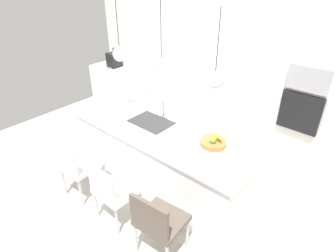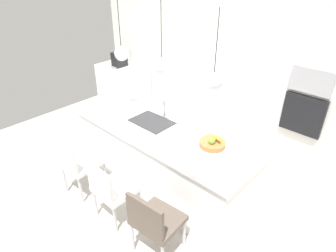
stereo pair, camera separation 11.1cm
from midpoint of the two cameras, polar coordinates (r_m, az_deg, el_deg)
The scene contains 16 objects.
floor at distance 4.25m, azimuth -0.24°, elevation -11.21°, with size 6.60×6.60×0.00m, color #BCB7AD.
back_wall at distance 4.78m, azimuth 13.62°, elevation 10.90°, with size 6.00×0.10×2.60m, color silver.
kitchen_island at distance 3.95m, azimuth -0.26°, elevation -6.04°, with size 2.60×0.97×0.94m.
sink_basin at distance 3.81m, azimuth -2.39°, elevation 0.78°, with size 0.56×0.40×0.02m, color #2D2D30.
faucet at distance 3.88m, azimuth -0.21°, elevation 3.81°, with size 0.02×0.17×0.22m.
fruit_bowl at distance 3.34m, azimuth 9.75°, elevation -3.32°, with size 0.31×0.31×0.15m.
side_counter at distance 6.30m, azimuth -8.33°, elevation 7.66°, with size 1.10×0.60×0.88m, color white.
coffee_machine at distance 6.14m, azimuth -9.07°, elevation 13.00°, with size 0.20×0.35×0.38m.
microwave at distance 4.26m, azimuth 27.27°, elevation 7.97°, with size 0.54×0.08×0.34m, color #9E9EA3.
oven at distance 4.44m, azimuth 25.80°, elevation 2.02°, with size 0.56×0.08×0.56m, color black.
chair_near at distance 3.97m, azimuth -16.54°, elevation -7.08°, with size 0.45×0.50×0.84m.
chair_middle at distance 3.50m, azimuth -10.32°, elevation -12.02°, with size 0.46×0.44×0.84m.
chair_far at distance 3.10m, azimuth -1.68°, elevation -18.17°, with size 0.51×0.48×0.85m.
pendant_light_left at distance 3.87m, azimuth -8.35°, elevation 14.00°, with size 0.19×0.19×0.79m.
pendant_light_center at distance 3.36m, azimuth -0.31°, elevation 11.87°, with size 0.19×0.19×0.79m.
pendant_light_right at distance 2.95m, azimuth 10.09°, elevation 8.73°, with size 0.19×0.19×0.79m.
Camera 2 is at (2.23, -2.29, 2.79)m, focal length 30.82 mm.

